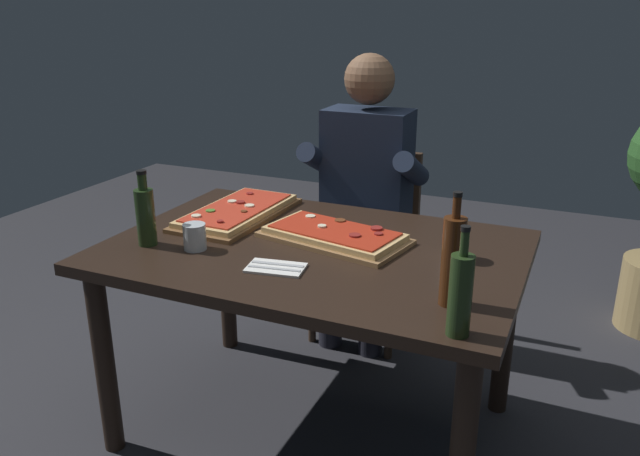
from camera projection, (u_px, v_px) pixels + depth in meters
ground_plane at (315, 426)px, 2.41m from camera, size 6.40×6.40×0.00m
dining_table at (314, 272)px, 2.20m from camera, size 1.40×0.96×0.74m
pizza_rectangular_front at (334, 235)px, 2.21m from camera, size 0.55×0.36×0.05m
pizza_rectangular_left at (237, 212)px, 2.46m from camera, size 0.30×0.57×0.05m
wine_bottle_dark at (145, 215)px, 2.15m from camera, size 0.07×0.07×0.26m
oil_bottle_amber at (453, 260)px, 1.71m from camera, size 0.06×0.06×0.32m
vinegar_bottle_green at (460, 293)px, 1.55m from camera, size 0.06×0.06×0.29m
tumbler_near_camera at (195, 238)px, 2.13m from camera, size 0.08×0.08×0.09m
tumbler_far_side at (455, 244)px, 2.05m from camera, size 0.08×0.08×0.10m
napkin_cutlery_set at (276, 268)px, 1.98m from camera, size 0.20×0.14×0.01m
diner_chair at (371, 234)px, 3.02m from camera, size 0.44×0.44×0.87m
seated_diner at (363, 189)px, 2.83m from camera, size 0.53×0.41×1.33m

